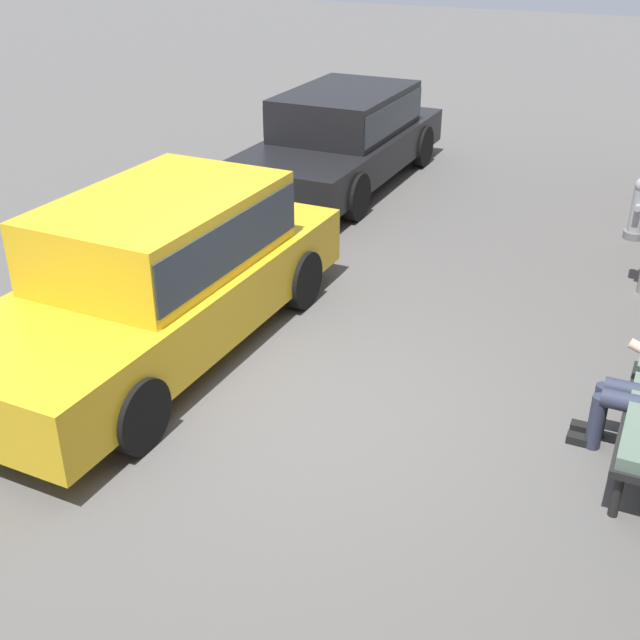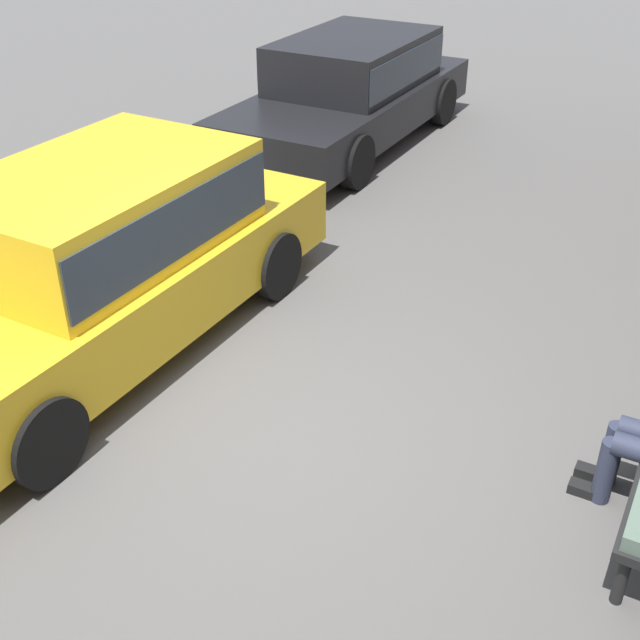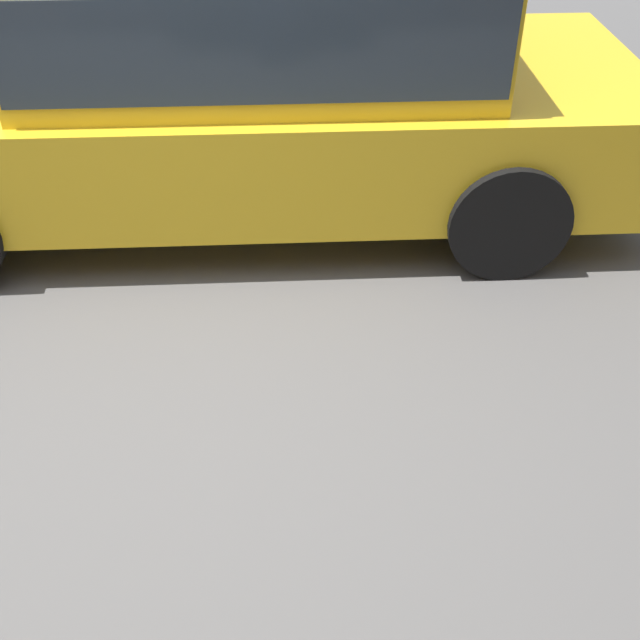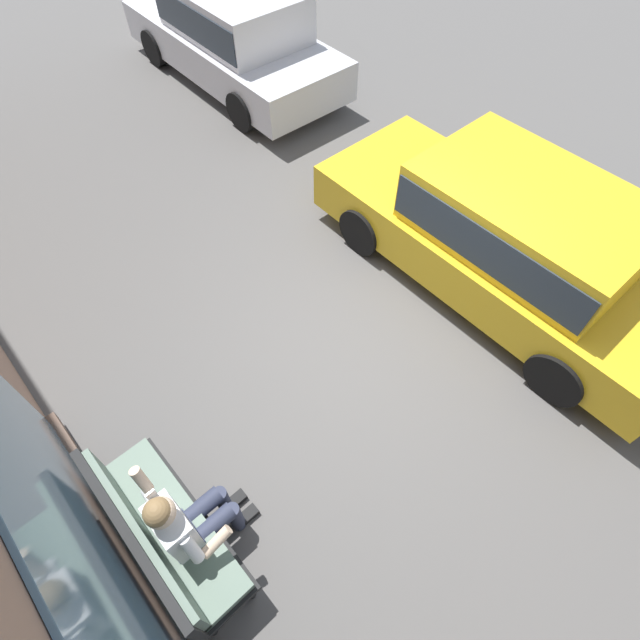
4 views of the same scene
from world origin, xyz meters
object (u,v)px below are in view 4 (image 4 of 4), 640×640
person_on_phone (188,522)px  parked_car_mid (511,234)px  bench (159,533)px  parked_car_far (234,32)px

person_on_phone → parked_car_mid: 4.37m
parked_car_mid → bench: bearing=90.0°
person_on_phone → parked_car_mid: (0.12, -4.36, 0.13)m
person_on_phone → parked_car_mid: size_ratio=0.29×
person_on_phone → parked_car_far: parked_car_far is taller
parked_car_mid → parked_car_far: 5.99m
bench → parked_car_mid: parked_car_mid is taller
bench → parked_car_mid: (-0.00, -4.59, 0.27)m
parked_car_far → bench: bearing=139.1°
parked_car_mid → parked_car_far: parked_car_far is taller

